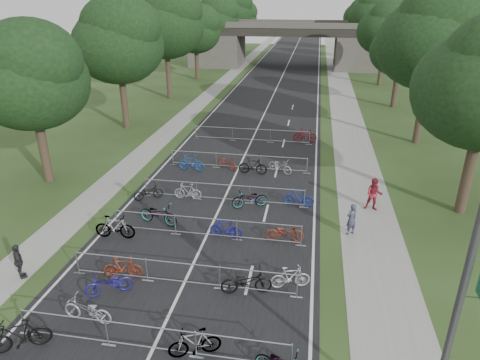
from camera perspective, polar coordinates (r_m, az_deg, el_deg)
The scene contains 48 objects.
road at distance 57.73m, azimuth 5.12°, elevation 12.57°, with size 11.00×140.00×0.01m, color black.
sidewalk_right at distance 57.62m, azimuth 13.24°, elevation 12.03°, with size 3.00×140.00×0.01m, color gray.
sidewalk_left at distance 58.82m, azimuth -2.36°, elevation 12.84°, with size 2.00×140.00×0.01m, color gray.
lane_markings at distance 57.73m, azimuth 5.12°, elevation 12.56°, with size 0.12×140.00×0.00m, color silver.
overpass_bridge at distance 72.02m, azimuth 6.36°, elevation 17.53°, with size 31.00×8.00×7.05m.
lamppost at distance 11.36m, azimuth 27.13°, elevation -15.26°, with size 0.61×0.65×8.21m.
tree_left_0 at distance 27.97m, azimuth -26.13°, elevation 12.12°, with size 6.72×6.72×10.25m.
tree_left_1 at distance 38.18m, azimuth -15.90°, elevation 17.28°, with size 7.56×7.56×11.53m.
tree_right_1 at distance 35.54m, azimuth 24.56°, elevation 16.69°, with size 8.18×8.18×12.47m.
tree_left_2 at distance 49.22m, azimuth -9.86°, elevation 19.97°, with size 8.40×8.40×12.81m.
tree_right_2 at distance 47.42m, azimuth 20.84°, elevation 16.09°, with size 6.16×6.16×9.39m.
tree_left_3 at distance 60.76m, azimuth -5.87°, elevation 19.26°, with size 6.72×6.72×10.25m.
tree_right_3 at distance 59.14m, azimuth 19.01°, elevation 18.49°, with size 7.17×7.17×10.93m.
tree_left_4 at distance 72.33m, azimuth -3.22°, elevation 20.66°, with size 7.56×7.56×11.53m.
tree_right_4 at distance 70.97m, azimuth 17.76°, elevation 20.09°, with size 8.18×8.18×12.47m.
tree_left_5 at distance 84.02m, azimuth -1.28°, elevation 21.64°, with size 8.40×8.40×12.81m.
tree_right_5 at distance 82.99m, azimuth 16.60°, elevation 19.22°, with size 6.16×6.16×9.39m.
tree_left_6 at distance 95.88m, azimuth 0.20°, elevation 20.91°, with size 6.72×6.72×10.25m.
tree_right_6 at distance 94.87m, azimuth 15.95°, elevation 20.31°, with size 7.17×7.17×10.93m.
barrier_row_1 at distance 15.22m, azimuth -11.84°, elevation -20.02°, with size 9.70×0.08×1.10m.
barrier_row_2 at distance 17.81m, azimuth -7.65°, elevation -12.30°, with size 9.70×0.08×1.10m.
barrier_row_3 at distance 20.88m, azimuth -4.60°, elevation -6.32°, with size 9.70×0.08×1.10m.
barrier_row_4 at distance 24.32m, azimuth -2.31°, elevation -1.71°, with size 9.70×0.08×1.10m.
barrier_row_5 at distance 28.84m, azimuth -0.24°, elevation 2.47°, with size 9.70×0.08×1.10m.
barrier_row_6 at distance 34.43m, azimuth 1.52°, elevation 6.01°, with size 9.70×0.08×1.10m.
bike_4 at distance 16.65m, azimuth -27.36°, elevation -17.91°, with size 0.56×2.00×1.20m, color black.
bike_5 at distance 16.94m, azimuth -19.72°, elevation -16.05°, with size 0.66×1.90×1.00m, color #ABABB3.
bike_6 at distance 14.91m, azimuth -6.05°, elevation -20.79°, with size 0.50×1.76×1.06m, color #AAACB2.
bike_8 at distance 18.00m, azimuth -17.09°, elevation -13.08°, with size 0.65×1.85×0.97m, color #221B97.
bike_9 at distance 18.74m, azimuth -15.37°, elevation -11.20°, with size 0.47×1.65×0.99m, color maroon.
bike_10 at distance 17.27m, azimuth 0.85°, elevation -13.40°, with size 0.71×2.04×1.07m, color black.
bike_11 at distance 17.68m, azimuth 6.73°, elevation -12.77°, with size 0.46×1.64×0.98m, color #B1B2B9.
bike_12 at distance 21.59m, azimuth -16.35°, elevation -6.06°, with size 0.56×1.98×1.19m, color #AAACB2.
bike_13 at distance 22.37m, azimuth -10.83°, elevation -4.48°, with size 0.75×2.14×1.13m, color #AAACB2.
bike_14 at distance 20.83m, azimuth -1.90°, elevation -6.50°, with size 0.46×1.63×0.98m, color navy.
bike_15 at distance 20.66m, azimuth 5.99°, elevation -6.94°, with size 0.63×1.82×0.96m, color maroon.
bike_16 at distance 25.17m, azimuth -12.14°, elevation -1.61°, with size 0.58×1.67×0.88m, color black.
bike_17 at distance 24.79m, azimuth -6.98°, elevation -1.52°, with size 0.46×1.62×0.97m, color #96979D.
bike_18 at distance 23.64m, azimuth 1.31°, elevation -2.51°, with size 0.70×2.02×1.06m, color #AAACB2.
bike_19 at distance 24.02m, azimuth 7.87°, elevation -2.35°, with size 0.48×1.71×1.03m, color navy.
bike_20 at distance 28.79m, azimuth -6.51°, elevation 2.28°, with size 0.51×1.82×1.09m, color #1B4896.
bike_21 at distance 28.97m, azimuth -1.75°, elevation 2.36°, with size 0.60×1.71×0.90m, color maroon.
bike_22 at distance 28.02m, azimuth 1.72°, elevation 1.87°, with size 0.53×1.89×1.14m, color black.
bike_23 at distance 28.42m, azimuth 5.38°, elevation 1.89°, with size 0.63×1.82×0.95m, color #9D9EA4.
bike_27 at distance 34.72m, azimuth 8.66°, elevation 5.93°, with size 0.53×1.86×1.12m, color maroon.
pedestrian_a at distance 21.63m, azimuth 14.63°, elevation -5.11°, with size 0.60×0.39×1.65m, color #353850.
pedestrian_b at distance 24.32m, azimuth 17.44°, elevation -1.88°, with size 0.90×0.70×1.84m, color maroon.
pedestrian_c at distance 20.12m, azimuth -27.41°, elevation -9.66°, with size 0.92×0.38×1.57m, color #27282A.
Camera 1 is at (4.74, -6.49, 10.92)m, focal length 32.00 mm.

